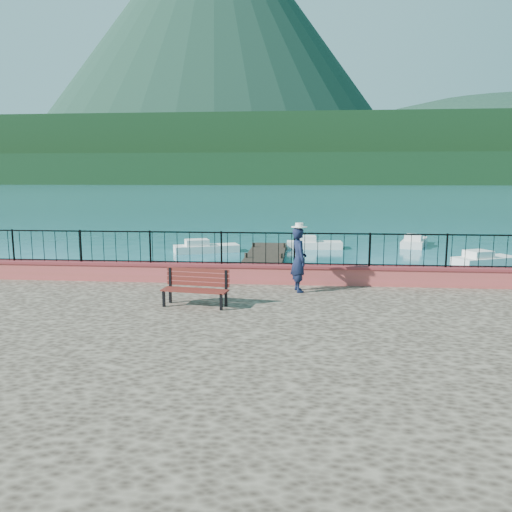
% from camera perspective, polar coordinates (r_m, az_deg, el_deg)
% --- Properties ---
extents(ground, '(2000.00, 2000.00, 0.00)m').
position_cam_1_polar(ground, '(11.86, 5.51, -12.67)').
color(ground, '#19596B').
rests_on(ground, ground).
extents(parapet, '(28.00, 0.46, 0.58)m').
position_cam_1_polar(parapet, '(15.00, 5.53, -2.12)').
color(parapet, '#BC444B').
rests_on(parapet, promenade).
extents(railing, '(27.00, 0.05, 0.95)m').
position_cam_1_polar(railing, '(14.88, 5.57, 0.78)').
color(railing, black).
rests_on(railing, parapet).
extents(dock, '(2.00, 16.00, 0.30)m').
position_cam_1_polar(dock, '(23.48, 0.49, -1.36)').
color(dock, '#2D231C').
rests_on(dock, ground).
extents(far_forest, '(900.00, 60.00, 18.00)m').
position_cam_1_polar(far_forest, '(311.06, 5.27, 9.81)').
color(far_forest, black).
rests_on(far_forest, ground).
extents(foothills, '(900.00, 120.00, 44.00)m').
position_cam_1_polar(foothills, '(371.44, 5.30, 11.67)').
color(foothills, black).
rests_on(foothills, ground).
extents(volcano, '(560.00, 560.00, 380.00)m').
position_cam_1_polar(volcano, '(744.57, -4.64, 23.40)').
color(volcano, '#142D23').
rests_on(volcano, ground).
extents(companion_hill, '(448.00, 384.00, 180.00)m').
position_cam_1_polar(companion_hill, '(612.00, 26.51, 7.65)').
color(companion_hill, '#142D23').
rests_on(companion_hill, ground).
extents(park_bench, '(1.70, 0.78, 0.91)m').
position_cam_1_polar(park_bench, '(12.49, -6.93, -4.46)').
color(park_bench, black).
rests_on(park_bench, promenade).
extents(person, '(0.59, 0.75, 1.81)m').
position_cam_1_polar(person, '(13.91, 4.92, -0.41)').
color(person, '#101832').
rests_on(person, promenade).
extents(hat, '(0.44, 0.44, 0.12)m').
position_cam_1_polar(hat, '(13.79, 4.98, 3.54)').
color(hat, white).
rests_on(hat, person).
extents(boat_2, '(3.49, 2.56, 0.80)m').
position_cam_1_polar(boat_2, '(27.49, 24.77, -0.15)').
color(boat_2, silver).
rests_on(boat_2, ground).
extents(boat_3, '(3.99, 2.56, 0.80)m').
position_cam_1_polar(boat_3, '(29.50, -5.67, 1.21)').
color(boat_3, silver).
rests_on(boat_3, ground).
extents(boat_4, '(3.42, 1.41, 0.80)m').
position_cam_1_polar(boat_4, '(31.17, 6.68, 1.61)').
color(boat_4, silver).
rests_on(boat_4, ground).
extents(boat_5, '(2.41, 3.98, 0.80)m').
position_cam_1_polar(boat_5, '(33.73, 17.65, 1.81)').
color(boat_5, silver).
rests_on(boat_5, ground).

